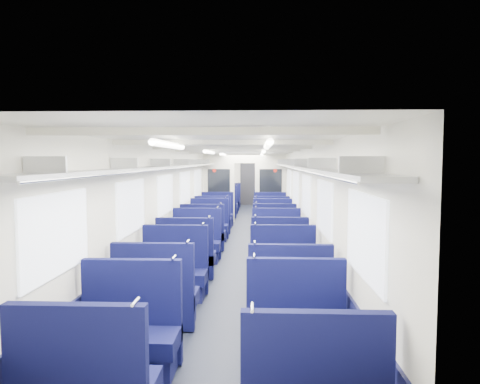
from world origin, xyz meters
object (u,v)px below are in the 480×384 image
at_px(seat_17, 271,222).
at_px(seat_27, 266,200).
at_px(seat_5, 289,302).
at_px(seat_19, 270,216).
at_px(seat_11, 276,245).
at_px(seat_4, 156,300).
at_px(seat_10, 196,245).
at_px(seat_9, 279,257).
at_px(seat_12, 203,236).
at_px(seat_18, 217,216).
at_px(seat_7, 283,275).
at_px(seat_22, 225,206).
at_px(end_door, 248,184).
at_px(bulkhead, 245,186).
at_px(seat_21, 268,209).
at_px(seat_8, 186,259).
at_px(seat_6, 174,275).
at_px(seat_14, 209,227).
at_px(seat_15, 273,228).
at_px(seat_26, 229,200).
at_px(seat_3, 297,335).
at_px(seat_16, 213,222).
at_px(seat_13, 274,235).
at_px(seat_23, 268,206).
at_px(seat_20, 223,209).
at_px(seat_25, 267,203).
at_px(seat_2, 129,337).
at_px(seat_24, 227,202).

xyz_separation_m(seat_17, seat_27, (0.00, 6.86, 0.00)).
bearing_deg(seat_5, seat_19, 90.00).
bearing_deg(seat_5, seat_11, 90.00).
xyz_separation_m(seat_4, seat_27, (1.66, 13.75, 0.00)).
bearing_deg(seat_10, seat_9, -33.61).
relative_size(seat_10, seat_12, 1.00).
bearing_deg(seat_4, seat_18, 90.00).
height_order(seat_7, seat_22, same).
relative_size(end_door, seat_4, 1.77).
relative_size(bulkhead, seat_22, 2.48).
relative_size(seat_21, seat_22, 1.00).
height_order(end_door, seat_11, end_door).
relative_size(seat_8, seat_12, 1.00).
bearing_deg(seat_10, seat_6, -90.00).
xyz_separation_m(seat_8, seat_14, (0.00, 3.62, 0.00)).
height_order(seat_6, seat_15, same).
relative_size(seat_21, seat_26, 1.00).
xyz_separation_m(seat_26, seat_27, (1.66, 0.11, 0.00)).
distance_m(seat_3, seat_16, 8.12).
relative_size(seat_6, seat_17, 1.00).
relative_size(seat_3, seat_6, 1.00).
xyz_separation_m(seat_3, seat_18, (-1.66, 9.18, 0.00)).
bearing_deg(seat_14, seat_18, 90.00).
xyz_separation_m(seat_13, seat_23, (0.00, 6.54, 0.00)).
xyz_separation_m(seat_20, seat_21, (1.66, -0.08, 0.00)).
bearing_deg(seat_20, seat_7, -79.61).
distance_m(seat_7, seat_12, 3.78).
bearing_deg(seat_26, seat_25, -33.74).
distance_m(seat_3, seat_15, 6.87).
relative_size(end_door, seat_13, 1.77).
relative_size(seat_19, seat_23, 1.00).
height_order(seat_4, seat_25, same).
bearing_deg(seat_20, seat_3, -81.67).
bearing_deg(seat_26, end_door, 58.80).
distance_m(end_door, seat_4, 15.05).
distance_m(seat_8, seat_15, 3.92).
height_order(seat_2, seat_19, same).
bearing_deg(seat_8, seat_15, 64.98).
distance_m(seat_20, seat_21, 1.66).
bearing_deg(seat_7, seat_21, 90.00).
bearing_deg(seat_13, seat_15, 90.00).
bearing_deg(seat_11, seat_2, -109.29).
relative_size(seat_10, seat_25, 1.00).
xyz_separation_m(seat_21, seat_24, (-1.66, 2.39, 0.00)).
bearing_deg(seat_17, seat_3, -90.00).
xyz_separation_m(seat_10, seat_14, (0.00, 2.36, 0.00)).
relative_size(seat_12, seat_21, 1.00).
bearing_deg(seat_11, seat_13, 90.00).
distance_m(seat_20, seat_24, 2.31).
xyz_separation_m(seat_11, seat_25, (0.00, 8.93, 0.00)).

